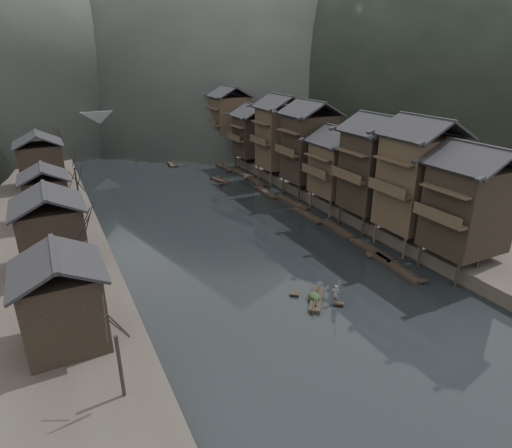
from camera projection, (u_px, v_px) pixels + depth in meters
water at (278, 272)px, 44.92m from camera, size 300.00×300.00×0.00m
right_bank at (328, 154)px, 92.27m from camera, size 40.00×200.00×1.80m
stilt_houses at (317, 141)px, 64.58m from camera, size 9.00×67.60×15.41m
left_houses at (46, 195)px, 50.90m from camera, size 8.10×53.20×8.73m
bare_trees at (72, 172)px, 56.40m from camera, size 3.91×75.03×7.83m
moored_sampans at (278, 197)px, 67.70m from camera, size 2.99×59.45×0.47m
midriver_boats at (153, 162)px, 88.72m from camera, size 17.50×37.46×0.45m
stone_bridge at (131, 125)px, 102.58m from camera, size 40.00×6.00×9.00m
hero_sampan at (316, 299)px, 39.83m from camera, size 3.75×4.29×0.43m
cargo_heap at (314, 293)px, 39.70m from camera, size 1.08×1.41×0.65m
boatman at (335, 292)px, 38.76m from camera, size 0.81×0.76×1.85m
bamboo_pole at (339, 264)px, 37.79m from camera, size 1.41×2.14×3.75m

